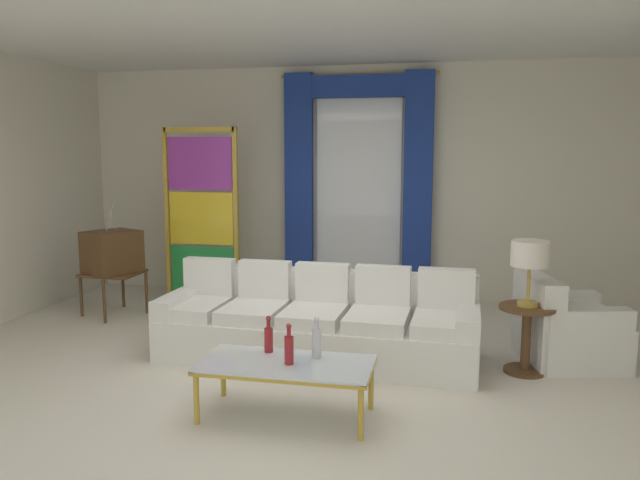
{
  "coord_description": "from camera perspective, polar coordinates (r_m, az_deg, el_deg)",
  "views": [
    {
      "loc": [
        1.3,
        -4.99,
        1.92
      ],
      "look_at": [
        0.03,
        0.9,
        1.05
      ],
      "focal_mm": 34.75,
      "sensor_mm": 36.0,
      "label": 1
    }
  ],
  "objects": [
    {
      "name": "table_lamp_brass",
      "position": [
        5.56,
        18.77,
        -1.45
      ],
      "size": [
        0.32,
        0.32,
        0.57
      ],
      "color": "#B29338",
      "rests_on": "round_side_table"
    },
    {
      "name": "vintage_tv",
      "position": [
        7.61,
        -18.6,
        -1.22
      ],
      "size": [
        0.72,
        0.75,
        1.35
      ],
      "color": "brown",
      "rests_on": "ground"
    },
    {
      "name": "couch_white_long",
      "position": [
        5.85,
        -0.14,
        -7.81
      ],
      "size": [
        2.94,
        0.99,
        0.86
      ],
      "color": "white",
      "rests_on": "ground"
    },
    {
      "name": "bottle_crystal_tall",
      "position": [
        4.61,
        -0.31,
        -9.3
      ],
      "size": [
        0.07,
        0.07,
        0.31
      ],
      "color": "silver",
      "rests_on": "coffee_table"
    },
    {
      "name": "wall_rear",
      "position": [
        8.16,
        3.02,
        5.27
      ],
      "size": [
        8.0,
        0.12,
        3.0
      ],
      "primitive_type": "cube",
      "color": "silver",
      "rests_on": "ground"
    },
    {
      "name": "armchair_white",
      "position": [
        6.12,
        21.54,
        -7.83
      ],
      "size": [
        0.98,
        0.97,
        0.8
      ],
      "color": "white",
      "rests_on": "ground"
    },
    {
      "name": "round_side_table",
      "position": [
        5.71,
        18.45,
        -8.12
      ],
      "size": [
        0.48,
        0.48,
        0.59
      ],
      "color": "brown",
      "rests_on": "ground"
    },
    {
      "name": "ceiling_slab",
      "position": [
        6.03,
        -0.5,
        18.73
      ],
      "size": [
        8.0,
        7.6,
        0.04
      ],
      "primitive_type": "cube",
      "color": "white"
    },
    {
      "name": "peacock_figurine",
      "position": [
        7.38,
        -9.01,
        -5.2
      ],
      "size": [
        0.44,
        0.6,
        0.5
      ],
      "color": "beige",
      "rests_on": "ground"
    },
    {
      "name": "bottle_amber_squat",
      "position": [
        4.75,
        -4.76,
        -8.97
      ],
      "size": [
        0.07,
        0.07,
        0.28
      ],
      "color": "maroon",
      "rests_on": "coffee_table"
    },
    {
      "name": "stained_glass_divider",
      "position": [
        7.71,
        -10.87,
        1.66
      ],
      "size": [
        0.95,
        0.05,
        2.2
      ],
      "color": "gold",
      "rests_on": "ground"
    },
    {
      "name": "bottle_blue_decanter",
      "position": [
        4.48,
        -2.88,
        -9.9
      ],
      "size": [
        0.07,
        0.07,
        0.3
      ],
      "color": "maroon",
      "rests_on": "coffee_table"
    },
    {
      "name": "ground_plane",
      "position": [
        5.5,
        -2.33,
        -12.22
      ],
      "size": [
        16.0,
        16.0,
        0.0
      ],
      "primitive_type": "plane",
      "color": "silver"
    },
    {
      "name": "coffee_table",
      "position": [
        4.57,
        -3.15,
        -11.61
      ],
      "size": [
        1.25,
        0.6,
        0.41
      ],
      "color": "silver",
      "rests_on": "ground"
    },
    {
      "name": "curtained_window",
      "position": [
        7.97,
        3.48,
        6.93
      ],
      "size": [
        2.0,
        0.17,
        2.7
      ],
      "color": "white",
      "rests_on": "ground"
    }
  ]
}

